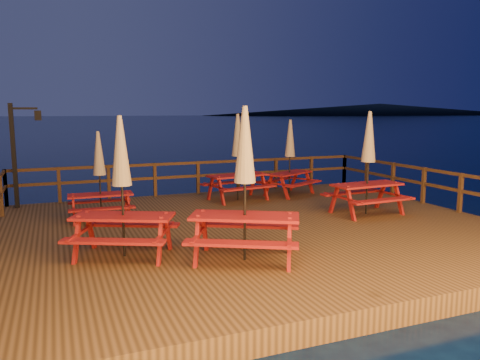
{
  "coord_description": "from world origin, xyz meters",
  "views": [
    {
      "loc": [
        -4.47,
        -10.19,
        3.21
      ],
      "look_at": [
        -0.17,
        0.6,
        1.46
      ],
      "focal_mm": 35.0,
      "sensor_mm": 36.0,
      "label": 1
    }
  ],
  "objects_px": {
    "lamp_post": "(19,146)",
    "picnic_table_0": "(122,185)",
    "picnic_table_2": "(245,182)",
    "picnic_table_1": "(238,156)"
  },
  "relations": [
    {
      "from": "lamp_post",
      "to": "picnic_table_2",
      "type": "bearing_deg",
      "value": -58.73
    },
    {
      "from": "picnic_table_2",
      "to": "picnic_table_1",
      "type": "bearing_deg",
      "value": 98.36
    },
    {
      "from": "lamp_post",
      "to": "picnic_table_1",
      "type": "relative_size",
      "value": 1.11
    },
    {
      "from": "lamp_post",
      "to": "picnic_table_0",
      "type": "distance_m",
      "value": 6.16
    },
    {
      "from": "lamp_post",
      "to": "picnic_table_2",
      "type": "relative_size",
      "value": 1.04
    },
    {
      "from": "picnic_table_1",
      "to": "picnic_table_2",
      "type": "distance_m",
      "value": 5.94
    },
    {
      "from": "picnic_table_0",
      "to": "picnic_table_1",
      "type": "bearing_deg",
      "value": 72.87
    },
    {
      "from": "lamp_post",
      "to": "picnic_table_1",
      "type": "distance_m",
      "value": 6.36
    },
    {
      "from": "picnic_table_0",
      "to": "picnic_table_1",
      "type": "height_order",
      "value": "picnic_table_0"
    },
    {
      "from": "lamp_post",
      "to": "picnic_table_2",
      "type": "distance_m",
      "value": 8.02
    }
  ]
}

